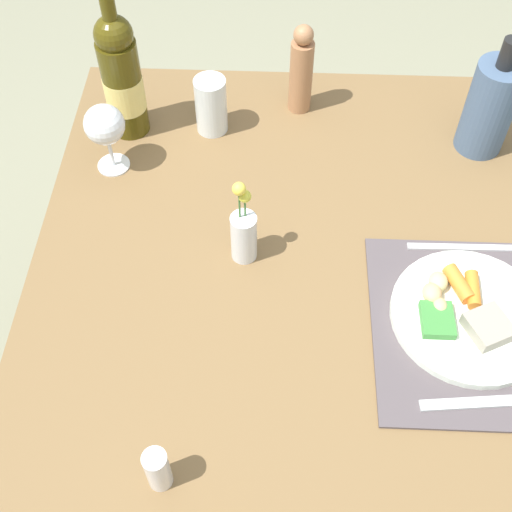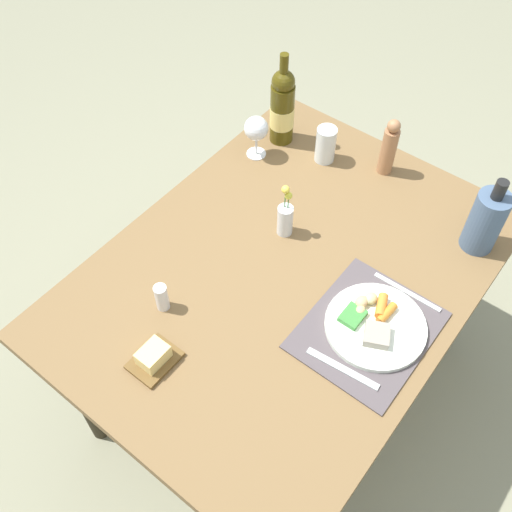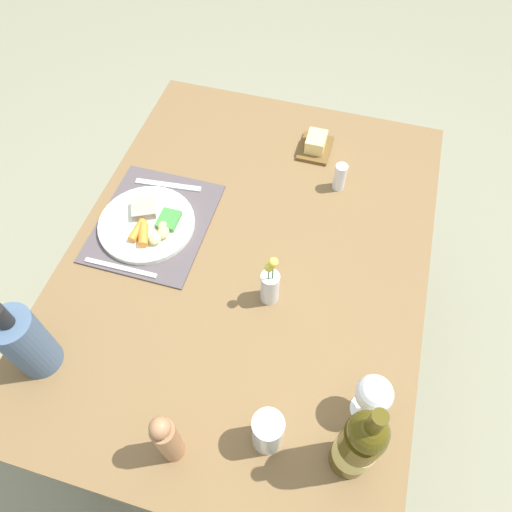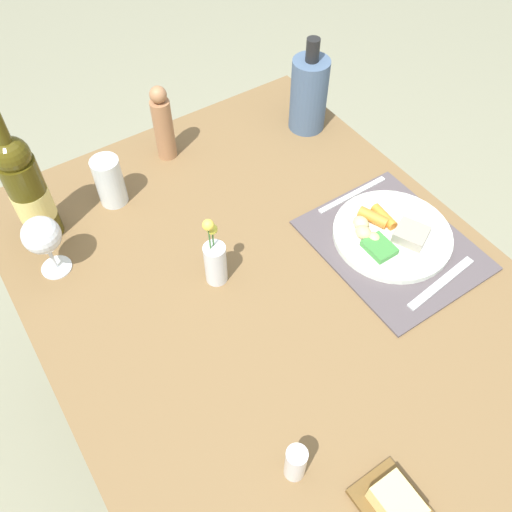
# 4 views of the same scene
# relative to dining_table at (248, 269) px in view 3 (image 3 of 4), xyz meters

# --- Properties ---
(ground_plane) EXTENTS (8.00, 8.00, 0.00)m
(ground_plane) POSITION_rel_dining_table_xyz_m (0.00, 0.00, -0.65)
(ground_plane) COLOR gray
(dining_table) EXTENTS (1.34, 0.99, 0.72)m
(dining_table) POSITION_rel_dining_table_xyz_m (0.00, 0.00, 0.00)
(dining_table) COLOR brown
(dining_table) RESTS_ON ground_plane
(placemat) EXTENTS (0.38, 0.32, 0.01)m
(placemat) POSITION_rel_dining_table_xyz_m (-0.03, -0.30, 0.08)
(placemat) COLOR #534A4C
(placemat) RESTS_ON dining_table
(dinner_plate) EXTENTS (0.28, 0.28, 0.04)m
(dinner_plate) POSITION_rel_dining_table_xyz_m (-0.01, -0.30, 0.10)
(dinner_plate) COLOR white
(dinner_plate) RESTS_ON placemat
(fork) EXTENTS (0.04, 0.21, 0.00)m
(fork) POSITION_rel_dining_table_xyz_m (-0.17, -0.31, 0.09)
(fork) COLOR silver
(fork) RESTS_ON placemat
(knife) EXTENTS (0.02, 0.21, 0.00)m
(knife) POSITION_rel_dining_table_xyz_m (0.14, -0.32, 0.09)
(knife) COLOR silver
(knife) RESTS_ON placemat
(pepper_mill) EXTENTS (0.05, 0.05, 0.21)m
(pepper_mill) POSITION_rel_dining_table_xyz_m (0.55, -0.01, 0.18)
(pepper_mill) COLOR #A9734C
(pepper_mill) RESTS_ON dining_table
(cooler_bottle) EXTENTS (0.10, 0.10, 0.27)m
(cooler_bottle) POSITION_rel_dining_table_xyz_m (0.44, -0.40, 0.18)
(cooler_bottle) COLOR #485F7C
(cooler_bottle) RESTS_ON dining_table
(wine_bottle) EXTENTS (0.08, 0.08, 0.34)m
(wine_bottle) POSITION_rel_dining_table_xyz_m (0.46, 0.36, 0.21)
(wine_bottle) COLOR #473E0D
(wine_bottle) RESTS_ON dining_table
(wine_glass) EXTENTS (0.08, 0.08, 0.16)m
(wine_glass) POSITION_rel_dining_table_xyz_m (0.34, 0.38, 0.19)
(wine_glass) COLOR white
(wine_glass) RESTS_ON dining_table
(water_tumbler) EXTENTS (0.07, 0.07, 0.13)m
(water_tumbler) POSITION_rel_dining_table_xyz_m (0.47, 0.18, 0.13)
(water_tumbler) COLOR silver
(water_tumbler) RESTS_ON dining_table
(butter_dish) EXTENTS (0.13, 0.10, 0.06)m
(butter_dish) POSITION_rel_dining_table_xyz_m (-0.46, 0.10, 0.10)
(butter_dish) COLOR brown
(butter_dish) RESTS_ON dining_table
(salt_shaker) EXTENTS (0.04, 0.04, 0.09)m
(salt_shaker) POSITION_rel_dining_table_xyz_m (-0.32, 0.20, 0.12)
(salt_shaker) COLOR white
(salt_shaker) RESTS_ON dining_table
(flower_vase) EXTENTS (0.05, 0.05, 0.19)m
(flower_vase) POSITION_rel_dining_table_xyz_m (0.12, 0.10, 0.14)
(flower_vase) COLOR silver
(flower_vase) RESTS_ON dining_table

